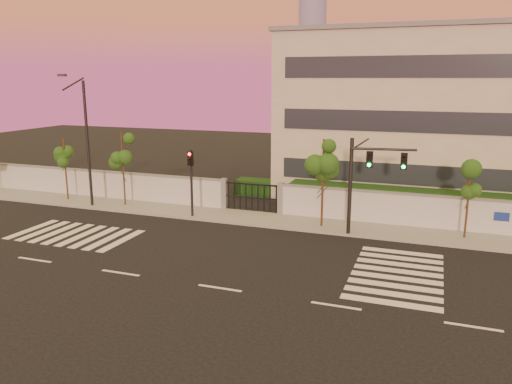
# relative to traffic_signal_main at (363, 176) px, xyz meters

# --- Properties ---
(ground) EXTENTS (120.00, 120.00, 0.00)m
(ground) POSITION_rel_traffic_signal_main_xyz_m (-4.61, -9.17, -3.53)
(ground) COLOR black
(ground) RESTS_ON ground
(sidewalk) EXTENTS (60.00, 3.00, 0.15)m
(sidewalk) POSITION_rel_traffic_signal_main_xyz_m (-4.61, 1.33, -3.46)
(sidewalk) COLOR gray
(sidewalk) RESTS_ON ground
(perimeter_wall) EXTENTS (60.00, 0.36, 2.20)m
(perimeter_wall) POSITION_rel_traffic_signal_main_xyz_m (-4.51, 2.83, -2.46)
(perimeter_wall) COLOR #B6B8BE
(perimeter_wall) RESTS_ON ground
(hedge_row) EXTENTS (41.00, 4.25, 1.80)m
(hedge_row) POSITION_rel_traffic_signal_main_xyz_m (-3.44, 5.57, -2.71)
(hedge_row) COLOR #103612
(hedge_row) RESTS_ON ground
(institutional_building) EXTENTS (24.40, 12.40, 12.25)m
(institutional_building) POSITION_rel_traffic_signal_main_xyz_m (4.39, 12.82, 2.62)
(institutional_building) COLOR #B8AF9B
(institutional_building) RESTS_ON ground
(road_markings) EXTENTS (57.00, 7.62, 0.02)m
(road_markings) POSITION_rel_traffic_signal_main_xyz_m (-6.19, -5.41, -3.52)
(road_markings) COLOR silver
(road_markings) RESTS_ON ground
(street_tree_b) EXTENTS (1.44, 1.15, 4.59)m
(street_tree_b) POSITION_rel_traffic_signal_main_xyz_m (-21.39, 1.33, -0.15)
(street_tree_b) COLOR #382314
(street_tree_b) RESTS_ON ground
(street_tree_c) EXTENTS (1.43, 1.14, 5.25)m
(street_tree_c) POSITION_rel_traffic_signal_main_xyz_m (-16.47, 1.33, 0.33)
(street_tree_c) COLOR #382314
(street_tree_c) RESTS_ON ground
(street_tree_d) EXTENTS (1.59, 1.26, 5.34)m
(street_tree_d) POSITION_rel_traffic_signal_main_xyz_m (-2.45, 0.99, 0.40)
(street_tree_d) COLOR #382314
(street_tree_d) RESTS_ON ground
(street_tree_e) EXTENTS (1.49, 1.18, 4.46)m
(street_tree_e) POSITION_rel_traffic_signal_main_xyz_m (5.51, 1.51, -0.25)
(street_tree_e) COLOR #382314
(street_tree_e) RESTS_ON ground
(traffic_signal_main) EXTENTS (3.53, 0.63, 5.59)m
(traffic_signal_main) POSITION_rel_traffic_signal_main_xyz_m (0.00, 0.00, 0.00)
(traffic_signal_main) COLOR black
(traffic_signal_main) RESTS_ON ground
(traffic_signal_secondary) EXTENTS (0.35, 0.34, 4.48)m
(traffic_signal_secondary) POSITION_rel_traffic_signal_main_xyz_m (-10.75, 0.29, -0.69)
(traffic_signal_secondary) COLOR black
(traffic_signal_secondary) RESTS_ON ground
(streetlight_west) EXTENTS (0.54, 2.17, 9.04)m
(streetlight_west) POSITION_rel_traffic_signal_main_xyz_m (-18.61, 0.26, 1.35)
(streetlight_west) COLOR black
(streetlight_west) RESTS_ON ground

